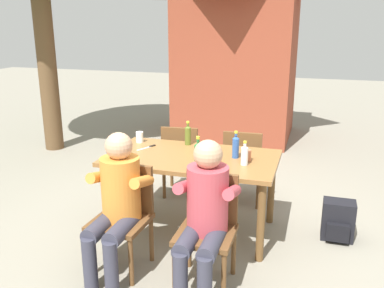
{
  "coord_description": "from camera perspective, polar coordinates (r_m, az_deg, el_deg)",
  "views": [
    {
      "loc": [
        1.11,
        -3.65,
        2.03
      ],
      "look_at": [
        0.0,
        0.0,
        0.89
      ],
      "focal_mm": 39.18,
      "sensor_mm": 36.0,
      "label": 1
    }
  ],
  "objects": [
    {
      "name": "chair_far_left",
      "position": [
        4.89,
        -1.4,
        -1.75
      ],
      "size": [
        0.48,
        0.48,
        0.87
      ],
      "color": "brown",
      "rests_on": "ground_plane"
    },
    {
      "name": "backpack_by_near_side",
      "position": [
        4.29,
        19.26,
        -9.87
      ],
      "size": [
        0.3,
        0.26,
        0.38
      ],
      "color": "black",
      "rests_on": "ground_plane"
    },
    {
      "name": "chair_near_left",
      "position": [
        3.59,
        -9.21,
        -9.05
      ],
      "size": [
        0.46,
        0.46,
        0.87
      ],
      "color": "brown",
      "rests_on": "ground_plane"
    },
    {
      "name": "dining_table",
      "position": [
        4.04,
        0.0,
        -2.92
      ],
      "size": [
        1.62,
        0.92,
        0.77
      ],
      "color": "olive",
      "rests_on": "ground_plane"
    },
    {
      "name": "table_knife",
      "position": [
        4.29,
        -6.04,
        -0.45
      ],
      "size": [
        0.12,
        0.23,
        0.01
      ],
      "color": "silver",
      "rests_on": "dining_table"
    },
    {
      "name": "chair_near_right",
      "position": [
        3.36,
        2.22,
        -10.73
      ],
      "size": [
        0.44,
        0.44,
        0.87
      ],
      "color": "brown",
      "rests_on": "ground_plane"
    },
    {
      "name": "brick_kiosk",
      "position": [
        7.48,
        6.24,
        12.65
      ],
      "size": [
        2.21,
        1.99,
        2.92
      ],
      "color": "brown",
      "rests_on": "ground_plane"
    },
    {
      "name": "person_in_white_shirt",
      "position": [
        3.43,
        -10.19,
        -7.26
      ],
      "size": [
        0.47,
        0.61,
        1.18
      ],
      "color": "orange",
      "rests_on": "ground_plane"
    },
    {
      "name": "ground_plane",
      "position": [
        4.32,
        0.0,
        -11.43
      ],
      "size": [
        24.0,
        24.0,
        0.0
      ],
      "primitive_type": "plane",
      "color": "gray"
    },
    {
      "name": "chair_far_right",
      "position": [
        4.72,
        6.98,
        -2.55
      ],
      "size": [
        0.46,
        0.46,
        0.87
      ],
      "color": "brown",
      "rests_on": "ground_plane"
    },
    {
      "name": "person_in_plaid_shirt",
      "position": [
        3.19,
        1.75,
        -8.93
      ],
      "size": [
        0.47,
        0.61,
        1.18
      ],
      "color": "#B7424C",
      "rests_on": "ground_plane"
    },
    {
      "name": "cup_white",
      "position": [
        4.48,
        -7.14,
        0.94
      ],
      "size": [
        0.08,
        0.08,
        0.11
      ],
      "primitive_type": "cylinder",
      "color": "white",
      "rests_on": "dining_table"
    },
    {
      "name": "bottle_clear",
      "position": [
        3.77,
        7.17,
        -1.45
      ],
      "size": [
        0.06,
        0.06,
        0.22
      ],
      "color": "white",
      "rests_on": "dining_table"
    },
    {
      "name": "cup_terracotta",
      "position": [
        3.89,
        7.51,
        -1.54
      ],
      "size": [
        0.07,
        0.07,
        0.11
      ],
      "primitive_type": "cylinder",
      "color": "#BC6B47",
      "rests_on": "dining_table"
    },
    {
      "name": "bottle_green",
      "position": [
        3.65,
        0.81,
        -1.47
      ],
      "size": [
        0.06,
        0.06,
        0.29
      ],
      "color": "#287A38",
      "rests_on": "dining_table"
    },
    {
      "name": "bottle_olive",
      "position": [
        4.35,
        -0.56,
        1.29
      ],
      "size": [
        0.06,
        0.06,
        0.25
      ],
      "color": "#566623",
      "rests_on": "dining_table"
    },
    {
      "name": "bottle_blue",
      "position": [
        3.95,
        5.96,
        -0.32
      ],
      "size": [
        0.06,
        0.06,
        0.26
      ],
      "color": "#2D56A3",
      "rests_on": "dining_table"
    }
  ]
}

